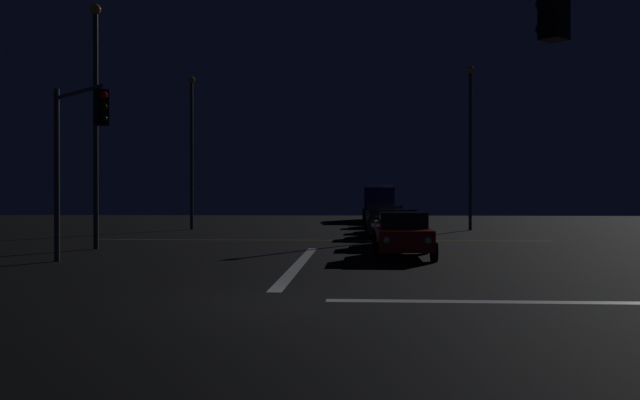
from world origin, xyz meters
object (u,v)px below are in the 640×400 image
sedan_white (397,227)px  streetlamp_left_near (96,109)px  sedan_green (379,215)px  box_truck (378,200)px  sedan_black (385,222)px  sedan_silver (388,218)px  sedan_orange (382,213)px  streetlamp_left_far (192,142)px  sedan_red (403,234)px  streetlamp_right_far (470,137)px  traffic_signal_nw (75,140)px

sedan_white → streetlamp_left_near: bearing=-169.2°
sedan_green → box_truck: 12.87m
sedan_white → sedan_black: size_ratio=1.00×
sedan_white → sedan_black: bearing=92.9°
sedan_silver → sedan_orange: bearing=90.0°
streetlamp_left_near → sedan_black: bearing=35.1°
streetlamp_left_far → streetlamp_left_near: bearing=-90.0°
sedan_white → streetlamp_left_near: 13.28m
sedan_red → sedan_orange: 28.84m
sedan_orange → box_truck: 6.97m
sedan_white → streetlamp_right_far: 15.46m
traffic_signal_nw → streetlamp_left_near: 6.75m
sedan_red → box_truck: size_ratio=0.52×
sedan_silver → traffic_signal_nw: 22.91m
sedan_orange → streetlamp_right_far: bearing=-62.4°
sedan_red → streetlamp_right_far: (5.27, 19.04, 4.95)m
sedan_red → box_truck: (0.04, 35.76, 0.91)m
sedan_red → traffic_signal_nw: size_ratio=0.77×
traffic_signal_nw → streetlamp_right_far: (15.60, 22.28, 1.89)m
sedan_green → traffic_signal_nw: traffic_signal_nw is taller
sedan_green → sedan_orange: (0.35, 5.92, 0.00)m
sedan_silver → streetlamp_left_far: 13.30m
sedan_red → sedan_black: 11.37m
sedan_white → streetlamp_left_far: streetlamp_left_far is taller
sedan_orange → sedan_white: bearing=-90.2°
streetlamp_left_near → sedan_white: bearing=10.8°
traffic_signal_nw → streetlamp_left_far: streetlamp_left_far is taller
sedan_red → sedan_green: (-0.21, 22.93, 0.00)m
streetlamp_left_near → streetlamp_left_far: bearing=90.0°
sedan_white → sedan_green: (-0.27, 17.57, 0.00)m
sedan_black → box_truck: (0.29, 24.39, 0.91)m
streetlamp_left_near → streetlamp_right_far: streetlamp_right_far is taller
sedan_green → traffic_signal_nw: size_ratio=0.77×
sedan_green → streetlamp_right_far: (5.48, -3.89, 4.95)m
streetlamp_left_near → sedan_green: bearing=59.1°
sedan_black → box_truck: 24.40m
sedan_red → box_truck: box_truck is taller
box_truck → streetlamp_left_near: 35.12m
sedan_green → sedan_orange: same height
sedan_black → sedan_green: 11.55m
streetlamp_right_far → traffic_signal_nw: bearing=-125.0°
sedan_green → streetlamp_left_near: 23.67m
sedan_black → sedan_orange: same height
sedan_red → streetlamp_right_far: 20.37m
traffic_signal_nw → streetlamp_left_far: size_ratio=0.58×
sedan_red → box_truck: bearing=89.9°
sedan_orange → streetlamp_left_near: bearing=-115.4°
sedan_white → box_truck: (-0.01, 30.40, 0.91)m
sedan_white → sedan_black: same height
traffic_signal_nw → streetlamp_left_near: bearing=105.8°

